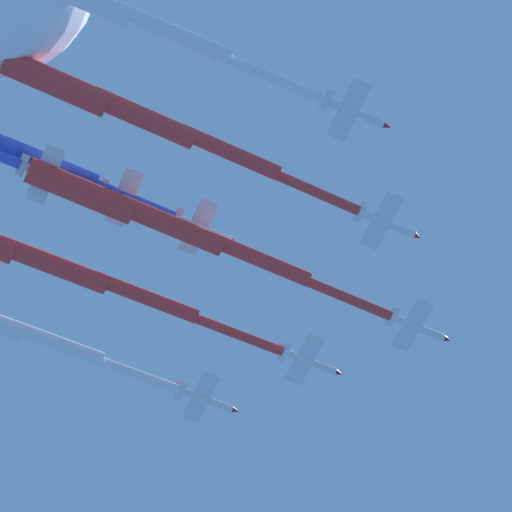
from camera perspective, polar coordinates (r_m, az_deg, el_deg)
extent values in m
cylinder|color=silver|center=(176.21, 7.43, -3.26)|extent=(4.39, 8.79, 1.16)
cone|color=red|center=(177.94, 8.85, -3.85)|extent=(1.50, 1.61, 1.10)
cylinder|color=black|center=(174.69, 6.07, -2.70)|extent=(1.03, 0.88, 0.87)
ellipsoid|color=black|center=(177.28, 7.97, -3.42)|extent=(1.44, 2.06, 0.72)
cube|color=silver|center=(175.98, 7.28, -3.21)|extent=(8.80, 5.60, 0.59)
cube|color=red|center=(177.46, 6.69, -4.20)|extent=(1.50, 2.40, 0.14)
cube|color=red|center=(174.71, 7.86, -2.18)|extent=(1.50, 2.40, 0.14)
cube|color=silver|center=(174.99, 6.35, -2.82)|extent=(3.38, 2.20, 0.27)
cube|color=red|center=(175.83, 6.31, -2.68)|extent=(0.72, 1.38, 1.90)
cylinder|color=red|center=(172.71, 4.07, -1.88)|extent=(6.92, 14.54, 1.47)
cylinder|color=red|center=(169.52, 0.17, -0.16)|extent=(7.60, 14.81, 2.21)
cylinder|color=red|center=(167.56, -3.94, 1.41)|extent=(8.29, 15.09, 2.95)
cylinder|color=red|center=(166.63, -8.14, 2.99)|extent=(8.97, 15.36, 3.68)
cylinder|color=silver|center=(179.47, 2.41, -4.90)|extent=(4.56, 8.75, 1.17)
cone|color=red|center=(180.83, 3.86, -5.44)|extent=(1.53, 1.63, 1.11)
cylinder|color=black|center=(178.32, 1.02, -4.37)|extent=(1.04, 0.89, 0.88)
ellipsoid|color=black|center=(180.40, 2.97, -5.04)|extent=(1.48, 2.06, 0.73)
cube|color=silver|center=(179.29, 2.25, -4.84)|extent=(8.78, 5.73, 0.69)
cube|color=red|center=(180.98, 1.74, -5.82)|extent=(1.54, 2.39, 0.15)
cube|color=red|center=(177.80, 2.78, -3.83)|extent=(1.54, 2.39, 0.15)
cube|color=silver|center=(178.55, 1.31, -4.48)|extent=(3.38, 2.25, 0.31)
cube|color=red|center=(179.38, 1.29, -4.34)|extent=(0.77, 1.39, 1.90)
cylinder|color=red|center=(176.82, -1.08, -3.58)|extent=(7.43, 15.02, 1.49)
cylinder|color=red|center=(174.59, -5.14, -1.92)|extent=(8.11, 15.31, 2.23)
cylinder|color=red|center=(173.71, -9.36, -0.42)|extent=(8.80, 15.59, 2.98)
cylinder|color=silver|center=(169.35, 6.02, 1.57)|extent=(4.38, 8.81, 1.17)
cone|color=red|center=(170.83, 7.51, 0.91)|extent=(1.51, 1.62, 1.11)
cylinder|color=black|center=(168.09, 4.59, 2.20)|extent=(1.04, 0.88, 0.88)
ellipsoid|color=black|center=(170.35, 6.58, 1.37)|extent=(1.44, 2.06, 0.73)
cube|color=silver|center=(169.16, 5.86, 1.64)|extent=(8.80, 5.58, 0.72)
cube|color=red|center=(170.35, 5.26, 0.56)|extent=(1.50, 2.40, 0.15)
cube|color=red|center=(168.17, 6.46, 2.75)|extent=(1.50, 2.40, 0.15)
cube|color=silver|center=(168.34, 4.89, 2.07)|extent=(3.38, 2.19, 0.32)
cube|color=red|center=(169.21, 4.85, 2.19)|extent=(0.75, 1.39, 1.90)
cylinder|color=red|center=(166.57, 2.63, 3.06)|extent=(6.56, 13.71, 1.49)
cylinder|color=red|center=(164.26, -1.18, 4.82)|extent=(7.26, 13.99, 2.24)
cylinder|color=red|center=(163.05, -5.19, 6.39)|extent=(7.95, 14.26, 2.99)
cylinder|color=red|center=(162.77, -9.27, 7.93)|extent=(8.65, 14.53, 3.73)
cylinder|color=silver|center=(183.08, -2.43, -6.65)|extent=(4.59, 8.76, 1.20)
cone|color=red|center=(184.10, -0.97, -7.19)|extent=(1.56, 1.64, 1.14)
cylinder|color=black|center=(182.24, -3.81, -6.14)|extent=(1.06, 0.90, 0.90)
ellipsoid|color=black|center=(183.87, -1.86, -6.79)|extent=(1.50, 2.07, 0.75)
cube|color=silver|center=(182.94, -2.58, -6.60)|extent=(8.76, 5.73, 0.97)
cube|color=red|center=(184.73, -3.05, -7.56)|extent=(1.54, 2.39, 0.17)
cube|color=red|center=(181.32, -2.11, -5.61)|extent=(1.54, 2.39, 0.17)
cube|color=silver|center=(182.41, -3.53, -6.25)|extent=(3.37, 2.25, 0.42)
cube|color=red|center=(183.24, -3.52, -6.11)|extent=(0.83, 1.41, 1.90)
cylinder|color=white|center=(181.32, -5.67, -5.45)|extent=(6.78, 13.38, 1.53)
cylinder|color=white|center=(180.02, -9.20, -4.02)|extent=(7.49, 13.67, 2.30)
cylinder|color=silver|center=(163.44, 4.51, 6.71)|extent=(4.59, 8.75, 1.19)
cone|color=red|center=(164.59, 6.09, 6.02)|extent=(1.55, 1.64, 1.13)
cylinder|color=black|center=(162.50, 2.99, 7.35)|extent=(1.05, 0.90, 0.89)
ellipsoid|color=black|center=(164.32, 5.11, 6.49)|extent=(1.49, 2.07, 0.74)
cube|color=silver|center=(163.28, 4.34, 6.78)|extent=(8.77, 5.75, 0.84)
cube|color=red|center=(164.20, 3.76, 5.60)|extent=(1.54, 2.39, 0.16)
cube|color=red|center=(162.58, 4.92, 7.98)|extent=(1.54, 2.39, 0.16)
cube|color=silver|center=(162.68, 3.30, 7.22)|extent=(3.37, 2.26, 0.37)
cube|color=red|center=(163.59, 3.27, 7.31)|extent=(0.80, 1.40, 1.90)
cylinder|color=white|center=(161.32, 0.67, 8.33)|extent=(7.53, 15.14, 1.51)
cylinder|color=white|center=(159.88, -3.86, 10.29)|extent=(8.23, 15.43, 2.27)
cylinder|color=silver|center=(171.58, -2.53, 1.31)|extent=(4.41, 8.81, 1.19)
cone|color=red|center=(172.40, -1.00, 0.67)|extent=(1.53, 1.62, 1.13)
cylinder|color=black|center=(170.95, -3.99, 1.92)|extent=(1.05, 0.89, 0.89)
ellipsoid|color=black|center=(172.32, -1.93, 1.12)|extent=(1.46, 2.07, 0.74)
cube|color=silver|center=(171.46, -2.70, 1.37)|extent=(8.79, 5.59, 0.87)
cube|color=red|center=(172.85, -3.22, 0.30)|extent=(1.50, 2.40, 0.16)
cube|color=red|center=(170.26, -2.17, 2.48)|extent=(1.50, 2.40, 0.16)
cube|color=silver|center=(171.07, -3.69, 1.79)|extent=(3.38, 2.20, 0.38)
cube|color=red|center=(171.95, -3.68, 1.91)|extent=(0.78, 1.41, 1.90)
cylinder|color=blue|center=(170.32, -5.87, 2.70)|extent=(6.31, 12.99, 1.52)
cylinder|color=blue|center=(169.64, -9.46, 4.29)|extent=(7.02, 13.27, 2.27)
cylinder|color=silver|center=(170.17, -5.97, 2.67)|extent=(4.61, 8.76, 1.20)
cone|color=red|center=(170.61, -4.40, 2.05)|extent=(1.55, 1.64, 1.14)
cylinder|color=black|center=(169.89, -7.46, 3.25)|extent=(1.06, 0.90, 0.90)
ellipsoid|color=black|center=(170.76, -5.35, 2.48)|extent=(1.50, 2.07, 0.75)
cube|color=silver|center=(170.09, -6.14, 2.73)|extent=(8.77, 5.75, 0.93)
cube|color=red|center=(171.48, -6.61, 1.62)|extent=(1.55, 2.39, 0.17)
cube|color=red|center=(168.90, -5.67, 3.87)|extent=(1.55, 2.39, 0.17)
cube|color=silver|center=(169.94, -7.16, 3.13)|extent=(3.37, 2.26, 0.40)
cube|color=red|center=(170.83, -7.13, 3.23)|extent=(0.82, 1.41, 1.90)
cylinder|color=blue|center=(169.72, -9.72, 4.12)|extent=(7.56, 15.15, 1.53)
cylinder|color=silver|center=(167.12, -9.59, 3.67)|extent=(4.45, 8.80, 1.19)
cone|color=red|center=(167.27, -7.99, 3.02)|extent=(1.53, 1.63, 1.13)
cylinder|color=black|center=(167.11, -11.11, 4.28)|extent=(1.05, 0.89, 0.89)
ellipsoid|color=black|center=(167.60, -8.95, 3.47)|extent=(1.46, 2.07, 0.74)
cube|color=silver|center=(167.06, -9.77, 3.74)|extent=(8.78, 5.62, 0.87)
cube|color=red|center=(168.51, -10.23, 2.61)|extent=(1.51, 2.40, 0.16)
cube|color=red|center=(165.83, -9.29, 4.90)|extent=(1.51, 2.40, 0.16)
cube|color=silver|center=(167.10, -10.80, 4.16)|extent=(3.38, 2.21, 0.38)
cube|color=red|center=(167.99, -10.75, 4.26)|extent=(0.78, 1.41, 1.90)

